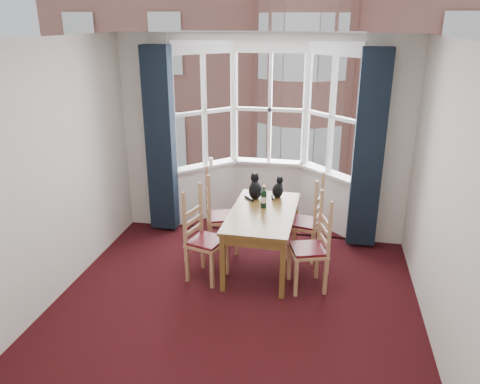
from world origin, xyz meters
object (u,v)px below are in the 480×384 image
(chair_left_far, at_px, (215,218))
(cat_right, at_px, (278,189))
(chair_right_far, at_px, (311,225))
(dining_table, at_px, (263,218))
(wine_bottle, at_px, (264,198))
(candle_tall, at_px, (211,161))
(chair_right_near, at_px, (316,250))
(chair_left_near, at_px, (200,241))
(cat_left, at_px, (255,189))

(chair_left_far, xyz_separation_m, cat_right, (0.80, 0.22, 0.38))
(cat_right, bearing_deg, chair_right_far, -23.38)
(dining_table, xyz_separation_m, chair_right_far, (0.58, 0.32, -0.19))
(wine_bottle, height_order, candle_tall, wine_bottle)
(chair_right_near, relative_size, cat_right, 3.26)
(cat_right, bearing_deg, chair_right_near, -58.64)
(chair_left_near, relative_size, cat_right, 3.26)
(chair_left_far, relative_size, cat_right, 3.26)
(chair_right_near, height_order, cat_left, cat_left)
(chair_right_near, distance_m, candle_tall, 2.46)
(chair_left_near, height_order, chair_left_far, same)
(chair_left_near, distance_m, wine_bottle, 0.95)
(chair_left_near, bearing_deg, dining_table, 29.62)
(chair_left_near, bearing_deg, chair_right_near, 0.76)
(chair_right_far, distance_m, wine_bottle, 0.74)
(cat_right, relative_size, candle_tall, 2.39)
(cat_right, bearing_deg, chair_left_near, -131.73)
(candle_tall, bearing_deg, chair_right_near, -46.23)
(chair_left_far, height_order, cat_right, cat_right)
(chair_right_near, relative_size, wine_bottle, 3.18)
(cat_right, height_order, wine_bottle, wine_bottle)
(chair_left_far, bearing_deg, chair_left_near, -91.38)
(cat_left, height_order, wine_bottle, cat_left)
(dining_table, distance_m, chair_right_near, 0.79)
(chair_right_far, bearing_deg, wine_bottle, -161.14)
(chair_right_near, bearing_deg, wine_bottle, 143.69)
(candle_tall, bearing_deg, cat_right, -36.95)
(chair_left_near, xyz_separation_m, wine_bottle, (0.69, 0.52, 0.40))
(chair_left_far, distance_m, chair_right_near, 1.51)
(chair_right_far, bearing_deg, chair_left_far, -178.97)
(wine_bottle, bearing_deg, chair_left_far, 165.03)
(cat_left, bearing_deg, chair_right_far, -7.56)
(chair_left_near, relative_size, chair_right_near, 1.00)
(dining_table, distance_m, chair_right_far, 0.69)
(chair_right_near, bearing_deg, candle_tall, 133.77)
(chair_right_far, bearing_deg, cat_left, 172.44)
(dining_table, bearing_deg, chair_left_near, -150.38)
(dining_table, xyz_separation_m, wine_bottle, (-0.01, 0.12, 0.21))
(chair_left_near, height_order, chair_right_far, same)
(chair_left_far, height_order, chair_right_far, same)
(chair_right_far, relative_size, candle_tall, 7.81)
(chair_left_far, relative_size, candle_tall, 7.81)
(chair_right_near, xyz_separation_m, candle_tall, (-1.67, 1.74, 0.46))
(chair_left_far, height_order, wine_bottle, wine_bottle)
(chair_right_near, xyz_separation_m, wine_bottle, (-0.68, 0.50, 0.40))
(chair_left_near, relative_size, wine_bottle, 3.18)
(chair_right_far, relative_size, wine_bottle, 3.18)
(wine_bottle, bearing_deg, chair_left_near, -142.96)
(chair_left_far, relative_size, chair_right_near, 1.00)
(dining_table, relative_size, cat_left, 4.32)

